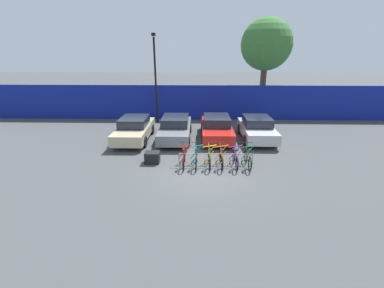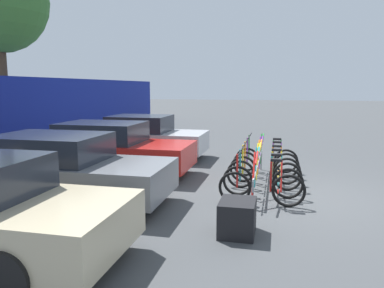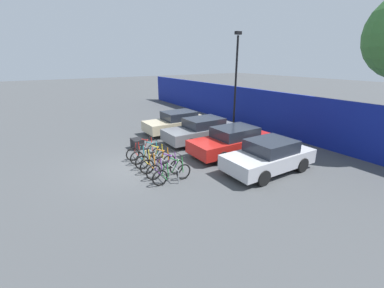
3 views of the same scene
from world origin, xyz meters
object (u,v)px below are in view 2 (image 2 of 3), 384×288
(bicycle_red, at_px, (261,187))
(car_grey, at_px, (56,169))
(bicycle_yellow, at_px, (264,173))
(bicycle_purple, at_px, (266,163))
(bike_rack, at_px, (258,166))
(bicycle_green, at_px, (266,159))
(car_red, at_px, (106,149))
(car_silver, at_px, (143,137))
(bicycle_orange, at_px, (265,168))
(bicycle_teal, at_px, (263,180))
(cargo_crate, at_px, (237,217))

(bicycle_red, xyz_separation_m, car_grey, (-0.75, 4.04, 0.31))
(bicycle_yellow, relative_size, bicycle_purple, 1.00)
(bicycle_yellow, distance_m, bicycle_purple, 1.23)
(bike_rack, relative_size, bicycle_red, 2.09)
(bicycle_purple, height_order, bicycle_green, same)
(car_red, height_order, car_silver, same)
(bicycle_red, bearing_deg, car_silver, 39.60)
(bicycle_red, xyz_separation_m, bicycle_green, (3.02, 0.00, 0.00))
(bicycle_red, height_order, bicycle_green, same)
(bicycle_orange, bearing_deg, bicycle_green, -3.52)
(bicycle_teal, distance_m, cargo_crate, 2.17)
(car_grey, bearing_deg, car_silver, 0.22)
(car_silver, xyz_separation_m, cargo_crate, (-5.85, -3.76, -0.42))
(bicycle_yellow, xyz_separation_m, bicycle_green, (1.82, 0.00, 0.00))
(bicycle_purple, bearing_deg, bicycle_orange, 176.92)
(bicycle_teal, bearing_deg, bike_rack, 7.81)
(bicycle_green, bearing_deg, bicycle_teal, 176.18)
(bicycle_teal, bearing_deg, car_grey, 106.95)
(car_red, relative_size, cargo_crate, 6.52)
(bicycle_yellow, distance_m, car_red, 4.24)
(car_grey, relative_size, car_red, 1.00)
(bicycle_yellow, bearing_deg, bicycle_red, -179.77)
(car_red, distance_m, cargo_crate, 5.17)
(bicycle_red, bearing_deg, bicycle_green, -3.91)
(bike_rack, distance_m, bicycle_yellow, 0.36)
(bicycle_purple, bearing_deg, car_silver, 62.52)
(bicycle_teal, relative_size, car_red, 0.37)
(bicycle_yellow, relative_size, bicycle_green, 1.00)
(bicycle_teal, xyz_separation_m, bicycle_purple, (1.86, 0.00, 0.00))
(bicycle_purple, bearing_deg, bicycle_teal, 176.92)
(bicycle_red, distance_m, car_grey, 4.12)
(bicycle_red, xyz_separation_m, bicycle_teal, (0.57, 0.00, 0.00))
(bicycle_green, height_order, car_grey, car_grey)
(bicycle_orange, bearing_deg, bicycle_purple, -3.52)
(car_grey, bearing_deg, bicycle_teal, -71.85)
(bicycle_yellow, relative_size, bicycle_orange, 1.00)
(cargo_crate, bearing_deg, bicycle_green, -3.75)
(bike_rack, relative_size, cargo_crate, 5.10)
(car_red, distance_m, car_silver, 2.48)
(bicycle_red, relative_size, bicycle_green, 1.00)
(bicycle_orange, xyz_separation_m, bicycle_purple, (0.67, 0.00, 0.00))
(bicycle_red, relative_size, car_red, 0.37)
(bicycle_purple, xyz_separation_m, car_grey, (-3.19, 4.04, 0.31))
(bike_rack, height_order, car_grey, car_grey)
(car_red, height_order, cargo_crate, car_red)
(bicycle_orange, bearing_deg, bicycle_teal, 176.48)
(bicycle_green, bearing_deg, bicycle_purple, 176.18)
(bike_rack, height_order, car_silver, car_silver)
(bicycle_green, bearing_deg, bicycle_yellow, 176.18)
(car_grey, height_order, car_red, same)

